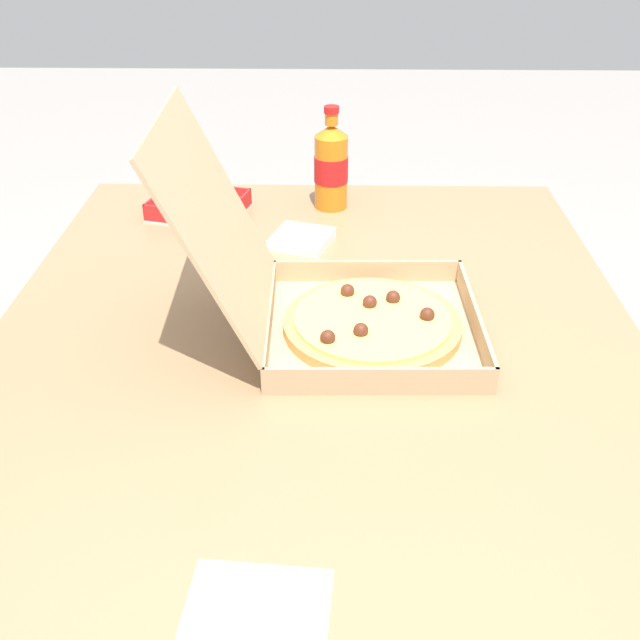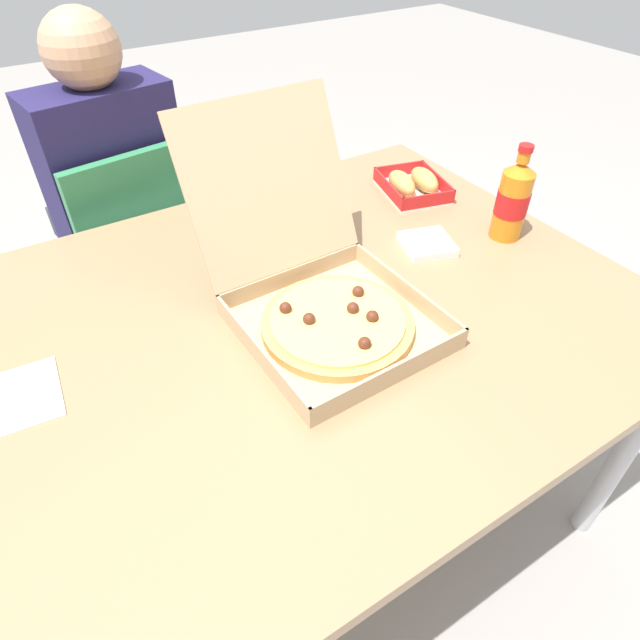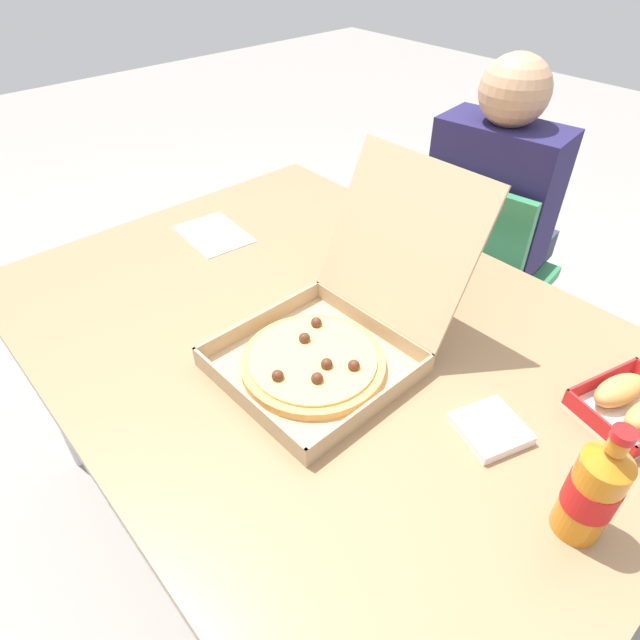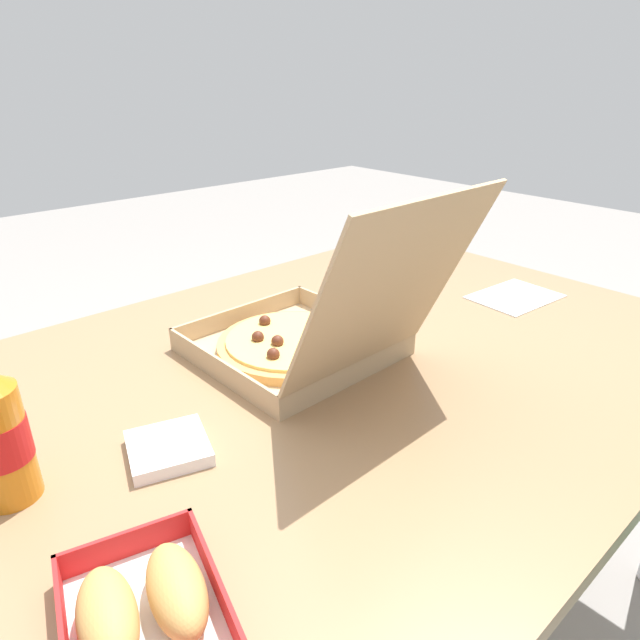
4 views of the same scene
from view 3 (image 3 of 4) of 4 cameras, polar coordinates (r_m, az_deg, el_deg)
The scene contains 9 objects.
ground_plane at distance 1.74m, azimuth 0.09°, elevation -19.51°, with size 10.00×10.00×0.00m, color gray.
dining_table at distance 1.23m, azimuth 0.12°, elevation -3.23°, with size 1.47×1.07×0.72m.
chair at distance 1.87m, azimuth 16.01°, elevation 4.85°, with size 0.45×0.45×0.83m.
diner_person at distance 1.82m, azimuth 18.01°, elevation 11.01°, with size 0.38×0.44×1.15m.
pizza_box_open at distance 1.09m, azimuth 1.03°, elevation -2.08°, with size 0.35×0.49×0.36m.
bread_side_box at distance 1.15m, azimuth 30.19°, elevation -7.67°, with size 0.19×0.22×0.06m.
cola_bottle at distance 0.89m, azimuth 26.86°, elevation -15.73°, with size 0.07×0.07×0.22m.
paper_menu at distance 1.55m, azimuth -11.12°, elevation 8.88°, with size 0.21×0.15×0.00m, color white.
napkin_pile at distance 1.02m, azimuth 17.54°, elevation -10.87°, with size 0.11×0.11×0.02m, color white.
Camera 3 is at (0.68, -0.60, 1.48)m, focal length 30.35 mm.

